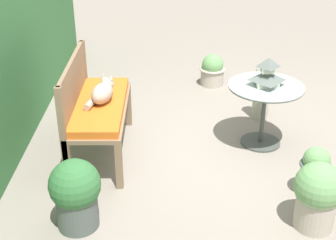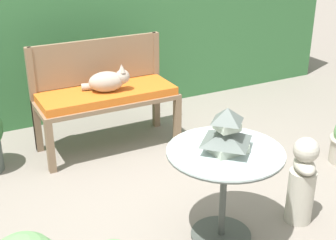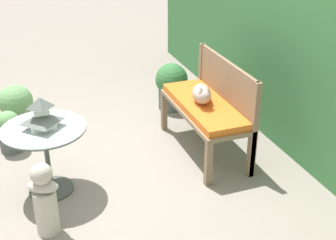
# 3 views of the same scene
# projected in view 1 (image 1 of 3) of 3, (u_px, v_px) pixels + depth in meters

# --- Properties ---
(ground) EXTENTS (30.00, 30.00, 0.00)m
(ground) POSITION_uv_depth(u_px,v_px,m) (222.00, 152.00, 4.69)
(ground) COLOR gray
(garden_bench) EXTENTS (1.26, 0.50, 0.56)m
(garden_bench) POSITION_uv_depth(u_px,v_px,m) (100.00, 109.00, 4.48)
(garden_bench) COLOR #7F664C
(garden_bench) RESTS_ON ground
(bench_backrest) EXTENTS (1.26, 0.06, 0.97)m
(bench_backrest) POSITION_uv_depth(u_px,v_px,m) (74.00, 89.00, 4.38)
(bench_backrest) COLOR #7F664C
(bench_backrest) RESTS_ON ground
(cat) EXTENTS (0.40, 0.28, 0.23)m
(cat) POSITION_uv_depth(u_px,v_px,m) (102.00, 92.00, 4.40)
(cat) COLOR #A89989
(cat) RESTS_ON garden_bench
(patio_table) EXTENTS (0.74, 0.74, 0.65)m
(patio_table) POSITION_uv_depth(u_px,v_px,m) (265.00, 98.00, 4.63)
(patio_table) COLOR #424742
(patio_table) RESTS_ON ground
(pagoda_birdhouse) EXTENTS (0.29, 0.29, 0.29)m
(pagoda_birdhouse) POSITION_uv_depth(u_px,v_px,m) (267.00, 74.00, 4.51)
(pagoda_birdhouse) COLOR #B2BCA8
(pagoda_birdhouse) RESTS_ON patio_table
(garden_bust) EXTENTS (0.23, 0.28, 0.64)m
(garden_bust) POSITION_uv_depth(u_px,v_px,m) (262.00, 92.00, 5.24)
(garden_bust) COLOR #B7B2A3
(garden_bust) RESTS_ON ground
(potted_plant_patio_mid) EXTENTS (0.38, 0.38, 0.56)m
(potted_plant_patio_mid) POSITION_uv_depth(u_px,v_px,m) (318.00, 195.00, 3.57)
(potted_plant_patio_mid) COLOR #ADA393
(potted_plant_patio_mid) RESTS_ON ground
(potted_plant_bench_right) EXTENTS (0.27, 0.27, 0.46)m
(potted_plant_bench_right) POSITION_uv_depth(u_px,v_px,m) (315.00, 171.00, 3.98)
(potted_plant_bench_right) COLOR #4C5651
(potted_plant_bench_right) RESTS_ON ground
(potted_plant_table_near) EXTENTS (0.40, 0.40, 0.59)m
(potted_plant_table_near) POSITION_uv_depth(u_px,v_px,m) (76.00, 193.00, 3.57)
(potted_plant_table_near) COLOR #4C5651
(potted_plant_table_near) RESTS_ON ground
(potted_plant_path_edge) EXTENTS (0.34, 0.34, 0.42)m
(potted_plant_path_edge) POSITION_uv_depth(u_px,v_px,m) (212.00, 70.00, 6.16)
(potted_plant_path_edge) COLOR #ADA393
(potted_plant_path_edge) RESTS_ON ground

